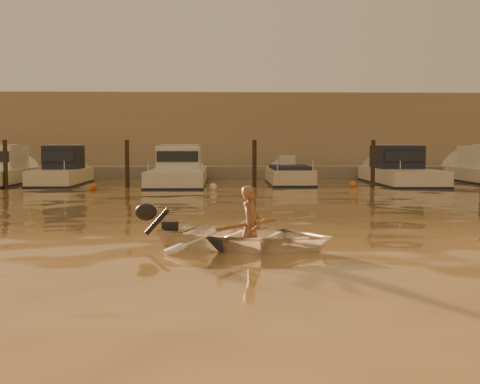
{
  "coord_description": "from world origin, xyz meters",
  "views": [
    {
      "loc": [
        -1.62,
        -11.3,
        1.84
      ],
      "look_at": [
        -1.18,
        2.23,
        0.75
      ],
      "focal_mm": 45.0,
      "sensor_mm": 36.0,
      "label": 1
    }
  ],
  "objects_px": {
    "moored_boat_2": "(179,171)",
    "moored_boat_4": "(400,170)",
    "moored_boat_1": "(61,171)",
    "dinghy": "(246,236)",
    "waterfront_building": "(246,135)",
    "moored_boat_3": "(289,179)",
    "person": "(251,225)"
  },
  "relations": [
    {
      "from": "moored_boat_4",
      "to": "dinghy",
      "type": "bearing_deg",
      "value": -115.0
    },
    {
      "from": "moored_boat_1",
      "to": "moored_boat_3",
      "type": "relative_size",
      "value": 1.06
    },
    {
      "from": "moored_boat_1",
      "to": "moored_boat_4",
      "type": "height_order",
      "value": "same"
    },
    {
      "from": "moored_boat_3",
      "to": "moored_boat_1",
      "type": "bearing_deg",
      "value": 180.0
    },
    {
      "from": "dinghy",
      "to": "waterfront_building",
      "type": "xyz_separation_m",
      "value": [
        1.18,
        27.77,
        2.2
      ]
    },
    {
      "from": "moored_boat_2",
      "to": "moored_boat_4",
      "type": "height_order",
      "value": "same"
    },
    {
      "from": "waterfront_building",
      "to": "moored_boat_4",
      "type": "bearing_deg",
      "value": -58.88
    },
    {
      "from": "moored_boat_3",
      "to": "moored_boat_2",
      "type": "bearing_deg",
      "value": 180.0
    },
    {
      "from": "moored_boat_2",
      "to": "moored_boat_3",
      "type": "bearing_deg",
      "value": 0.0
    },
    {
      "from": "moored_boat_1",
      "to": "moored_boat_3",
      "type": "bearing_deg",
      "value": 0.0
    },
    {
      "from": "moored_boat_4",
      "to": "person",
      "type": "bearing_deg",
      "value": -114.7
    },
    {
      "from": "person",
      "to": "waterfront_building",
      "type": "relative_size",
      "value": 0.03
    },
    {
      "from": "person",
      "to": "moored_boat_1",
      "type": "xyz_separation_m",
      "value": [
        -7.71,
        16.81,
        0.22
      ]
    },
    {
      "from": "moored_boat_1",
      "to": "moored_boat_2",
      "type": "xyz_separation_m",
      "value": [
        5.28,
        0.0,
        0.0
      ]
    },
    {
      "from": "moored_boat_4",
      "to": "moored_boat_1",
      "type": "bearing_deg",
      "value": 180.0
    },
    {
      "from": "moored_boat_1",
      "to": "waterfront_building",
      "type": "bearing_deg",
      "value": 51.34
    },
    {
      "from": "person",
      "to": "moored_boat_4",
      "type": "xyz_separation_m",
      "value": [
        7.73,
        16.81,
        0.22
      ]
    },
    {
      "from": "moored_boat_2",
      "to": "moored_boat_4",
      "type": "relative_size",
      "value": 1.09
    },
    {
      "from": "dinghy",
      "to": "moored_boat_1",
      "type": "height_order",
      "value": "moored_boat_1"
    },
    {
      "from": "dinghy",
      "to": "moored_boat_2",
      "type": "relative_size",
      "value": 0.39
    },
    {
      "from": "person",
      "to": "moored_boat_2",
      "type": "xyz_separation_m",
      "value": [
        -2.43,
        16.81,
        0.22
      ]
    },
    {
      "from": "moored_boat_2",
      "to": "waterfront_building",
      "type": "distance_m",
      "value": 11.69
    },
    {
      "from": "waterfront_building",
      "to": "moored_boat_3",
      "type": "bearing_deg",
      "value": -82.19
    },
    {
      "from": "moored_boat_3",
      "to": "moored_boat_4",
      "type": "relative_size",
      "value": 0.74
    },
    {
      "from": "dinghy",
      "to": "moored_boat_2",
      "type": "bearing_deg",
      "value": 29.43
    },
    {
      "from": "moored_boat_4",
      "to": "moored_boat_3",
      "type": "bearing_deg",
      "value": 180.0
    },
    {
      "from": "dinghy",
      "to": "waterfront_building",
      "type": "relative_size",
      "value": 0.07
    },
    {
      "from": "dinghy",
      "to": "moored_boat_4",
      "type": "distance_m",
      "value": 18.51
    },
    {
      "from": "moored_boat_1",
      "to": "person",
      "type": "bearing_deg",
      "value": -65.36
    },
    {
      "from": "person",
      "to": "moored_boat_4",
      "type": "relative_size",
      "value": 0.19
    },
    {
      "from": "moored_boat_1",
      "to": "moored_boat_4",
      "type": "bearing_deg",
      "value": 0.0
    },
    {
      "from": "person",
      "to": "moored_boat_4",
      "type": "bearing_deg",
      "value": -3.2
    }
  ]
}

